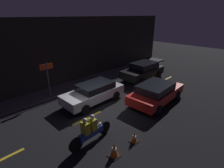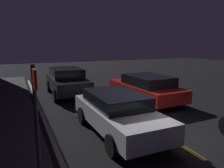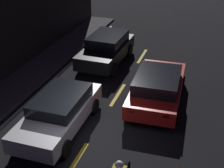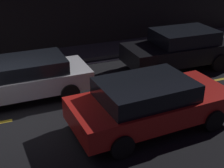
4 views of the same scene
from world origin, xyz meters
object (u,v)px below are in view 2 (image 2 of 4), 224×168
at_px(taxi_red, 146,88).
at_px(shop_sign, 35,100).
at_px(sedan_white, 118,112).
at_px(van_black, 67,81).

relative_size(taxi_red, shop_sign, 1.86).
bearing_deg(sedan_white, shop_sign, -56.81).
bearing_deg(taxi_red, van_black, 43.90).
distance_m(sedan_white, shop_sign, 3.40).
xyz_separation_m(van_black, shop_sign, (-7.79, 2.34, 1.01)).
bearing_deg(sedan_white, van_black, -177.52).
distance_m(taxi_red, van_black, 4.53).
bearing_deg(shop_sign, sedan_white, -56.18).
bearing_deg(shop_sign, van_black, -16.72).
xyz_separation_m(taxi_red, van_black, (3.12, 3.28, 0.09)).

